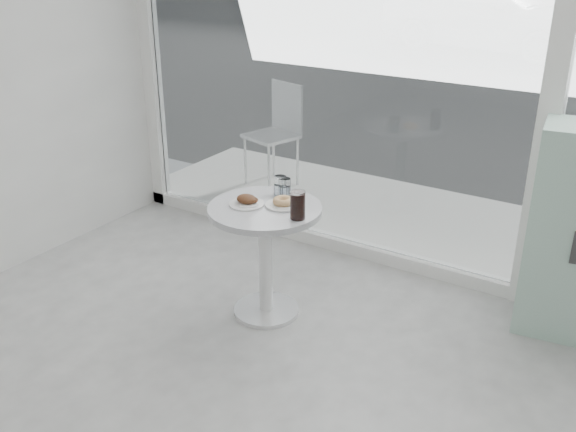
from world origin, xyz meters
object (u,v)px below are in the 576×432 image
Objects in this scene: patio_chair at (278,127)px; cola_glass at (298,206)px; car_white at (489,13)px; main_table at (265,238)px; water_tumbler_a at (280,187)px; plate_fritter at (247,201)px; water_tumbler_b at (285,188)px; plate_donut at (283,203)px.

cola_glass is at bearing -37.75° from patio_chair.
main_table is at bearing -159.90° from car_white.
water_tumbler_a is 0.39m from cola_glass.
water_tumbler_b reaches higher than plate_fritter.
patio_chair is 8.23× the size of water_tumbler_b.
plate_donut is at bearing -159.39° from car_white.
cola_glass is (0.18, -0.12, 0.06)m from plate_donut.
cola_glass reaches higher than plate_donut.
cola_glass is (0.27, -0.05, 0.30)m from main_table.
patio_chair is at bearing 118.63° from plate_fritter.
plate_donut is 1.30× the size of cola_glass.
patio_chair is at bearing 121.34° from main_table.
water_tumbler_a is at bearing 138.68° from cola_glass.
plate_donut is 0.17m from water_tumbler_b.
plate_donut is 0.18m from water_tumbler_a.
car_white is 11.45m from plate_donut.
plate_donut is (0.09, 0.07, 0.24)m from main_table.
main_table is 0.16× the size of car_white.
patio_chair is 2.18m from water_tumbler_a.
plate_donut is 1.89× the size of water_tumbler_b.
car_white reaches higher than cola_glass.
plate_fritter reaches higher than main_table.
patio_chair is 5.68× the size of cola_glass.
plate_fritter is at bearing -160.45° from car_white.
car_white is 38.78× the size of water_tumbler_b.
plate_donut is at bearing -50.75° from water_tumbler_a.
plate_donut is 1.73× the size of water_tumbler_a.
main_table is 3.46× the size of plate_fritter.
cola_glass is (0.38, -0.01, 0.06)m from plate_fritter.
water_tumbler_b is (1.94, -11.12, 0.03)m from car_white.
patio_chair is 2.56m from cola_glass.
main_table is 0.35m from water_tumbler_b.
car_white is 26.78× the size of cola_glass.
water_tumbler_b is at bearing -159.66° from car_white.
plate_donut is (0.20, 0.11, -0.01)m from plate_fritter.
car_white reaches higher than water_tumbler_a.
water_tumbler_b is at bearing 118.83° from plate_donut.
plate_fritter is (-0.11, -0.04, 0.25)m from main_table.
water_tumbler_a reaches higher than plate_fritter.
plate_donut is at bearing -39.60° from patio_chair.
patio_chair is 2.19m from water_tumbler_b.
water_tumbler_a is at bearing -40.02° from patio_chair.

